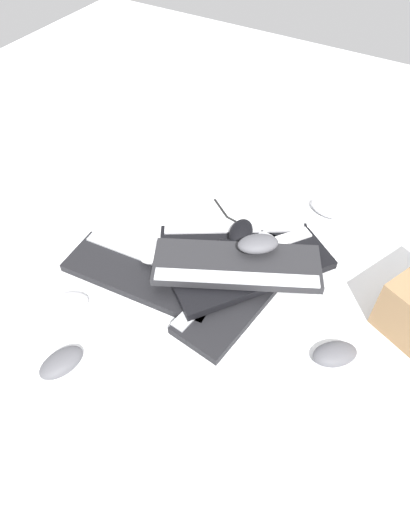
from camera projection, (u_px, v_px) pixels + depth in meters
ground_plane at (199, 275)px, 1.27m from camera, size 3.20×3.20×0.00m
keyboard_0 at (236, 244)px, 1.34m from camera, size 0.36×0.45×0.03m
keyboard_1 at (142, 275)px, 1.26m from camera, size 0.19×0.45×0.03m
keyboard_2 at (242, 289)px, 1.22m from camera, size 0.46×0.20×0.03m
keyboard_3 at (252, 270)px, 1.23m from camera, size 0.44×0.38×0.03m
keyboard_4 at (237, 266)px, 1.20m from camera, size 0.33×0.46×0.03m
mouse_0 at (61, 362)px, 1.07m from camera, size 0.12×0.10×0.04m
mouse_1 at (230, 252)px, 1.27m from camera, size 0.11×0.13×0.04m
mouse_2 at (67, 303)px, 1.19m from camera, size 0.12×0.13×0.04m
mouse_3 at (159, 253)px, 1.26m from camera, size 0.13×0.12×0.04m
mouse_4 at (241, 232)px, 1.32m from camera, size 0.12×0.09×0.04m
mouse_5 at (335, 354)px, 1.09m from camera, size 0.12×0.13×0.04m
mouse_6 at (258, 244)px, 1.20m from camera, size 0.12×0.13×0.04m
mouse_7 at (327, 208)px, 1.43m from camera, size 0.09×0.12×0.04m
cable_0 at (201, 256)px, 1.32m from camera, size 0.39×0.44×0.01m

